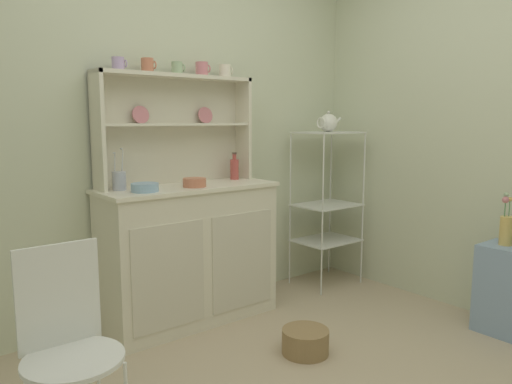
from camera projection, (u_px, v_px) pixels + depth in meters
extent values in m
cube|color=beige|center=(165.00, 128.00, 3.24)|extent=(3.84, 0.05, 2.50)
cube|color=silver|center=(190.00, 254.00, 3.17)|extent=(1.12, 0.42, 0.89)
cube|color=beige|center=(169.00, 277.00, 2.84)|extent=(0.47, 0.01, 0.62)
cube|color=beige|center=(243.00, 261.00, 3.18)|extent=(0.47, 0.01, 0.62)
cube|color=#EEE6CE|center=(188.00, 187.00, 3.11)|extent=(1.15, 0.45, 0.02)
cube|color=beige|center=(171.00, 130.00, 3.21)|extent=(1.07, 0.02, 0.70)
cube|color=silver|center=(98.00, 131.00, 2.82)|extent=(0.02, 0.18, 0.70)
cube|color=silver|center=(243.00, 129.00, 3.47)|extent=(0.02, 0.18, 0.70)
cube|color=silver|center=(177.00, 124.00, 3.14)|extent=(1.03, 0.16, 0.02)
cube|color=silver|center=(176.00, 76.00, 3.10)|extent=(1.07, 0.18, 0.02)
cylinder|color=#D17A84|center=(141.00, 115.00, 3.02)|extent=(0.11, 0.03, 0.11)
cylinder|color=#D17A84|center=(205.00, 115.00, 3.31)|extent=(0.11, 0.03, 0.11)
cylinder|color=silver|center=(323.00, 216.00, 3.60)|extent=(0.01, 0.01, 1.22)
cylinder|color=silver|center=(363.00, 209.00, 3.89)|extent=(0.01, 0.01, 1.22)
cylinder|color=silver|center=(290.00, 209.00, 3.87)|extent=(0.01, 0.01, 1.22)
cylinder|color=silver|center=(330.00, 203.00, 4.16)|extent=(0.01, 0.01, 1.22)
cube|color=silver|center=(328.00, 132.00, 3.79)|extent=(0.48, 0.37, 0.01)
cube|color=silver|center=(327.00, 205.00, 3.88)|extent=(0.48, 0.37, 0.01)
cube|color=silver|center=(326.00, 240.00, 3.92)|extent=(0.48, 0.37, 0.01)
cylinder|color=white|center=(74.00, 360.00, 1.76)|extent=(0.36, 0.36, 0.02)
cube|color=white|center=(59.00, 296.00, 1.84)|extent=(0.31, 0.02, 0.40)
cylinder|color=#93754C|center=(305.00, 341.00, 2.76)|extent=(0.26, 0.26, 0.14)
cylinder|color=#B79ECC|center=(118.00, 64.00, 2.85)|extent=(0.07, 0.07, 0.08)
torus|color=#B79ECC|center=(125.00, 64.00, 2.88)|extent=(0.01, 0.04, 0.04)
cylinder|color=#C67556|center=(147.00, 65.00, 2.97)|extent=(0.07, 0.07, 0.08)
torus|color=#C67556|center=(154.00, 65.00, 3.00)|extent=(0.01, 0.05, 0.05)
cylinder|color=#9EB78E|center=(177.00, 68.00, 3.10)|extent=(0.07, 0.07, 0.08)
torus|color=#9EB78E|center=(183.00, 68.00, 3.12)|extent=(0.01, 0.05, 0.05)
cylinder|color=#D17A84|center=(202.00, 69.00, 3.21)|extent=(0.08, 0.08, 0.09)
torus|color=#D17A84|center=(208.00, 69.00, 3.24)|extent=(0.01, 0.05, 0.05)
cylinder|color=silver|center=(225.00, 71.00, 3.32)|extent=(0.08, 0.08, 0.09)
torus|color=silver|center=(231.00, 71.00, 3.35)|extent=(0.01, 0.05, 0.05)
cylinder|color=#8EB2D1|center=(145.00, 187.00, 2.84)|extent=(0.16, 0.16, 0.05)
cylinder|color=#C67556|center=(195.00, 182.00, 3.04)|extent=(0.14, 0.14, 0.05)
cylinder|color=#B74C47|center=(234.00, 169.00, 3.42)|extent=(0.06, 0.06, 0.14)
cylinder|color=#B74C47|center=(234.00, 157.00, 3.41)|extent=(0.03, 0.03, 0.04)
cylinder|color=#4C382D|center=(234.00, 153.00, 3.41)|extent=(0.03, 0.03, 0.01)
cylinder|color=#B2B7C6|center=(119.00, 181.00, 2.89)|extent=(0.08, 0.08, 0.11)
cylinder|color=silver|center=(115.00, 168.00, 2.88)|extent=(0.02, 0.02, 0.17)
ellipsoid|color=silver|center=(114.00, 153.00, 2.87)|extent=(0.02, 0.01, 0.01)
cylinder|color=silver|center=(122.00, 166.00, 2.90)|extent=(0.01, 0.03, 0.19)
ellipsoid|color=silver|center=(121.00, 149.00, 2.88)|extent=(0.02, 0.01, 0.01)
sphere|color=white|center=(328.00, 123.00, 3.78)|extent=(0.14, 0.14, 0.14)
sphere|color=silver|center=(329.00, 112.00, 3.77)|extent=(0.02, 0.02, 0.02)
cylinder|color=white|center=(337.00, 121.00, 3.84)|extent=(0.09, 0.02, 0.07)
torus|color=white|center=(321.00, 123.00, 3.73)|extent=(0.01, 0.09, 0.09)
cylinder|color=#DBB760|center=(506.00, 231.00, 2.98)|extent=(0.08, 0.08, 0.18)
cylinder|color=#4C844C|center=(505.00, 207.00, 2.97)|extent=(0.00, 0.01, 0.15)
sphere|color=#9EB78E|center=(506.00, 195.00, 2.96)|extent=(0.03, 0.03, 0.03)
cylinder|color=#4C844C|center=(505.00, 210.00, 2.97)|extent=(0.00, 0.01, 0.12)
sphere|color=#D17A84|center=(506.00, 200.00, 2.96)|extent=(0.04, 0.04, 0.04)
cylinder|color=#4C844C|center=(509.00, 209.00, 2.97)|extent=(0.00, 0.00, 0.13)
sphere|color=#DBB760|center=(510.00, 199.00, 2.96)|extent=(0.03, 0.03, 0.03)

